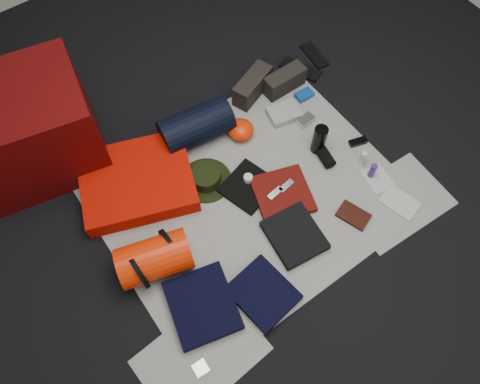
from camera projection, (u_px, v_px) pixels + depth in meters
floor at (251, 198)px, 2.66m from camera, size 4.50×4.50×0.02m
newspaper_mat at (251, 197)px, 2.65m from camera, size 1.60×1.30×0.01m
newspaper_sheet_front_left at (201, 355)px, 2.25m from camera, size 0.61×0.44×0.00m
newspaper_sheet_front_right at (396, 201)px, 2.63m from camera, size 0.60×0.43×0.00m
red_cabinet at (30, 130)px, 2.52m from camera, size 0.77×0.69×0.56m
sleeping_pad at (137, 181)px, 2.63m from camera, size 0.75×0.68×0.11m
stuff_sack at (154, 259)px, 2.36m from camera, size 0.41×0.31×0.21m
sack_strap_left at (137, 270)px, 2.33m from camera, size 0.02×0.22×0.22m
sack_strap_right at (171, 248)px, 2.39m from camera, size 0.02×0.22×0.22m
navy_duffel at (196, 126)px, 2.74m from camera, size 0.45×0.27×0.22m
boonie_brim at (206, 180)px, 2.69m from camera, size 0.30×0.30×0.01m
boonie_crown at (206, 177)px, 2.65m from camera, size 0.17×0.17×0.08m
hiking_boot_left at (252, 86)px, 2.93m from camera, size 0.32×0.21×0.15m
hiking_boot_right at (285, 81)px, 2.95m from camera, size 0.27×0.10×0.14m
flip_flop_left at (301, 69)px, 3.09m from camera, size 0.20×0.29×0.02m
flip_flop_right at (314, 55)px, 3.15m from camera, size 0.12×0.25×0.01m
trousers_navy_a at (202, 305)px, 2.33m from camera, size 0.39×0.42×0.06m
trousers_navy_b at (263, 293)px, 2.36m from camera, size 0.31×0.34×0.05m
trousers_charcoal at (294, 235)px, 2.51m from camera, size 0.30×0.33×0.05m
black_tshirt at (248, 186)px, 2.66m from camera, size 0.33×0.32×0.03m
red_shirt at (283, 194)px, 2.63m from camera, size 0.38×0.38×0.04m
orange_stuff_sack at (241, 130)px, 2.80m from camera, size 0.20×0.20×0.10m
first_aid_pouch at (284, 113)px, 2.89m from camera, size 0.22×0.18×0.05m
water_bottle at (319, 140)px, 2.71m from camera, size 0.09×0.09×0.20m
speaker at (323, 154)px, 2.74m from camera, size 0.10×0.19×0.07m
compact_camera at (306, 120)px, 2.87m from camera, size 0.11×0.07×0.04m
cyan_case at (304, 95)px, 2.97m from camera, size 0.11×0.07×0.04m
toiletry_purple at (372, 171)px, 2.66m from camera, size 0.05×0.05×0.11m
toiletry_clear at (363, 158)px, 2.71m from camera, size 0.04×0.04×0.10m
paperback_book at (353, 215)px, 2.58m from camera, size 0.16×0.20×0.02m
map_booklet at (400, 202)px, 2.62m from camera, size 0.18×0.23×0.01m
map_printout at (377, 179)px, 2.70m from camera, size 0.16×0.19×0.01m
sunglasses at (358, 142)px, 2.80m from camera, size 0.12×0.07×0.03m
key_cluster at (201, 368)px, 2.21m from camera, size 0.07×0.07×0.01m
tape_roll at (248, 178)px, 2.65m from camera, size 0.05×0.05×0.03m
energy_bar_a at (275, 193)px, 2.60m from camera, size 0.10×0.05×0.01m
energy_bar_b at (286, 186)px, 2.62m from camera, size 0.10×0.05×0.01m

